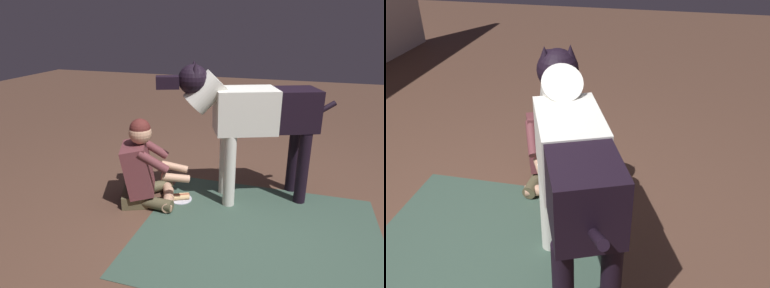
{
  "view_description": "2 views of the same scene",
  "coord_description": "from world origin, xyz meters",
  "views": [
    {
      "loc": [
        -0.35,
        2.58,
        1.67
      ],
      "look_at": [
        0.55,
        -0.33,
        0.57
      ],
      "focal_mm": 32.27,
      "sensor_mm": 36.0,
      "label": 1
    },
    {
      "loc": [
        -1.81,
        -0.93,
        2.07
      ],
      "look_at": [
        0.53,
        -0.44,
        0.65
      ],
      "focal_mm": 37.7,
      "sensor_mm": 36.0,
      "label": 2
    }
  ],
  "objects": [
    {
      "name": "ground_plane",
      "position": [
        0.0,
        0.0,
        0.0
      ],
      "size": [
        15.76,
        15.76,
        0.0
      ],
      "primitive_type": "plane",
      "color": "brown"
    },
    {
      "name": "area_rug",
      "position": [
        -0.16,
        0.09,
        0.0
      ],
      "size": [
        1.95,
        1.72,
        0.01
      ],
      "primitive_type": "cube",
      "color": "#374D41",
      "rests_on": "ground"
    },
    {
      "name": "hot_dog_on_plate",
      "position": [
        0.65,
        -0.26,
        0.03
      ],
      "size": [
        0.22,
        0.22,
        0.06
      ],
      "color": "silver",
      "rests_on": "ground"
    },
    {
      "name": "large_dog",
      "position": [
        0.03,
        -0.51,
        0.85
      ],
      "size": [
        1.57,
        0.75,
        1.34
      ],
      "color": "silver",
      "rests_on": "ground"
    },
    {
      "name": "person_sitting_on_floor",
      "position": [
        0.97,
        -0.14,
        0.34
      ],
      "size": [
        0.71,
        0.61,
        0.83
      ],
      "color": "brown",
      "rests_on": "ground"
    }
  ]
}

